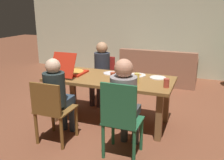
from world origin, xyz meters
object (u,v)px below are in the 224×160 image
at_px(person_1, 58,92).
at_px(drinking_glass_2, 166,83).
at_px(person_2, 101,68).
at_px(drinking_glass_3, 122,80).
at_px(dining_table, 110,84).
at_px(chair_1, 52,110).
at_px(chair_2, 104,76).
at_px(chair_0, 121,118).
at_px(pizza_box_0, 71,71).
at_px(plate_0, 158,78).
at_px(plate_1, 138,75).
at_px(couch, 159,70).
at_px(drinking_glass_1, 113,77).
at_px(plate_2, 111,73).
at_px(person_0, 125,99).
at_px(drinking_glass_0, 137,78).

relative_size(person_1, drinking_glass_2, 9.28).
height_order(person_2, drinking_glass_2, person_2).
bearing_deg(drinking_glass_3, dining_table, 139.67).
bearing_deg(chair_1, chair_2, 90.00).
relative_size(chair_0, pizza_box_0, 1.71).
height_order(drinking_glass_2, drinking_glass_3, drinking_glass_2).
height_order(chair_1, person_2, person_2).
xyz_separation_m(person_1, plate_0, (1.18, 0.97, 0.07)).
height_order(plate_1, couch, couch).
bearing_deg(drinking_glass_2, pizza_box_0, 174.74).
bearing_deg(chair_2, plate_0, -29.14).
distance_m(drinking_glass_1, drinking_glass_2, 0.78).
bearing_deg(drinking_glass_3, plate_2, 126.82).
bearing_deg(couch, person_0, -87.07).
relative_size(plate_2, drinking_glass_3, 2.28).
xyz_separation_m(chair_0, drinking_glass_2, (0.41, 0.72, 0.27)).
distance_m(drinking_glass_0, couch, 2.65).
bearing_deg(plate_2, drinking_glass_0, -32.94).
bearing_deg(drinking_glass_2, drinking_glass_0, 172.22).
bearing_deg(pizza_box_0, drinking_glass_2, -5.26).
bearing_deg(person_0, chair_2, 120.44).
relative_size(chair_1, person_1, 0.76).
distance_m(chair_2, drinking_glass_1, 1.28).
distance_m(chair_0, chair_2, 2.04).
relative_size(dining_table, person_1, 1.68).
relative_size(person_0, drinking_glass_3, 11.10).
xyz_separation_m(pizza_box_0, couch, (0.98, 2.51, -0.50)).
height_order(dining_table, plate_0, plate_0).
xyz_separation_m(chair_0, drinking_glass_3, (-0.20, 0.65, 0.26)).
relative_size(pizza_box_0, drinking_glass_0, 3.97).
bearing_deg(person_1, dining_table, 56.61).
height_order(plate_1, drinking_glass_2, drinking_glass_2).
distance_m(person_1, drinking_glass_1, 0.82).
xyz_separation_m(dining_table, plate_0, (0.70, 0.24, 0.11)).
relative_size(pizza_box_0, plate_0, 2.34).
bearing_deg(drinking_glass_1, couch, 85.64).
relative_size(chair_1, person_2, 0.76).
bearing_deg(pizza_box_0, dining_table, 2.56).
height_order(chair_1, pizza_box_0, pizza_box_0).
height_order(chair_0, person_1, person_1).
xyz_separation_m(pizza_box_0, plate_0, (1.36, 0.27, -0.05)).
bearing_deg(couch, drinking_glass_1, -94.36).
height_order(plate_1, plate_2, plate_1).
relative_size(person_0, drinking_glass_1, 8.62).
distance_m(chair_2, drinking_glass_2, 1.77).
bearing_deg(dining_table, pizza_box_0, -177.44).
relative_size(pizza_box_0, couch, 0.32).
xyz_separation_m(dining_table, chair_1, (-0.48, -0.88, -0.16)).
height_order(drinking_glass_1, drinking_glass_2, drinking_glass_1).
bearing_deg(plate_2, pizza_box_0, -156.05).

